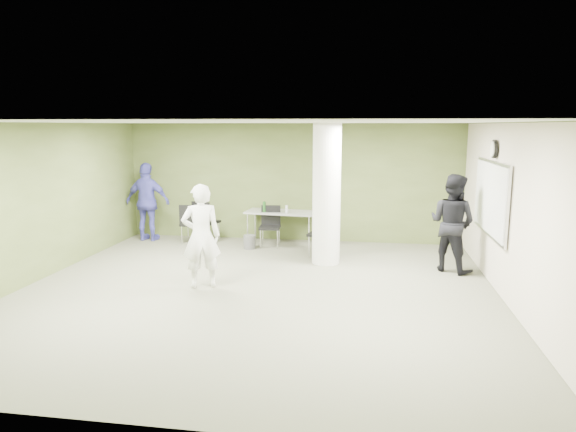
% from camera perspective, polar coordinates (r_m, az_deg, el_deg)
% --- Properties ---
extents(floor, '(8.00, 8.00, 0.00)m').
position_cam_1_polar(floor, '(8.73, -3.54, -8.33)').
color(floor, '#555644').
rests_on(floor, ground).
extents(ceiling, '(8.00, 8.00, 0.00)m').
position_cam_1_polar(ceiling, '(8.28, -3.75, 10.37)').
color(ceiling, white).
rests_on(ceiling, wall_back).
extents(wall_back, '(8.00, 2.80, 0.02)m').
position_cam_1_polar(wall_back, '(12.29, 0.41, 3.75)').
color(wall_back, '#485528').
rests_on(wall_back, floor).
extents(wall_left, '(0.02, 8.00, 2.80)m').
position_cam_1_polar(wall_left, '(10.05, -26.52, 1.26)').
color(wall_left, '#485528').
rests_on(wall_left, floor).
extents(wall_right_cream, '(0.02, 8.00, 2.80)m').
position_cam_1_polar(wall_right_cream, '(8.48, 23.76, 0.03)').
color(wall_right_cream, beige).
rests_on(wall_right_cream, floor).
extents(column, '(0.56, 0.56, 2.80)m').
position_cam_1_polar(column, '(10.21, 4.30, 2.42)').
color(column, silver).
rests_on(column, floor).
extents(whiteboard, '(0.05, 2.30, 1.30)m').
position_cam_1_polar(whiteboard, '(9.60, 21.57, 1.86)').
color(whiteboard, silver).
rests_on(whiteboard, wall_right_cream).
extents(wall_clock, '(0.06, 0.32, 0.32)m').
position_cam_1_polar(wall_clock, '(9.53, 21.91, 6.93)').
color(wall_clock, black).
rests_on(wall_clock, wall_right_cream).
extents(folding_table, '(1.68, 0.86, 1.02)m').
position_cam_1_polar(folding_table, '(11.97, -0.82, 0.29)').
color(folding_table, gray).
rests_on(folding_table, floor).
extents(wastebasket, '(0.27, 0.27, 0.31)m').
position_cam_1_polar(wastebasket, '(11.61, -4.31, -2.89)').
color(wastebasket, '#4C4C4C').
rests_on(wastebasket, floor).
extents(chair_back_left, '(0.49, 0.49, 0.94)m').
position_cam_1_polar(chair_back_left, '(12.18, -10.74, -0.54)').
color(chair_back_left, black).
rests_on(chair_back_left, floor).
extents(chair_back_right, '(0.62, 0.62, 1.01)m').
position_cam_1_polar(chair_back_right, '(12.20, -9.29, -0.28)').
color(chair_back_right, black).
rests_on(chair_back_right, floor).
extents(chair_table_left, '(0.50, 0.50, 0.93)m').
position_cam_1_polar(chair_table_left, '(11.76, -1.98, -0.77)').
color(chair_table_left, black).
rests_on(chair_table_left, floor).
extents(chair_table_right, '(0.60, 0.60, 1.01)m').
position_cam_1_polar(chair_table_right, '(10.89, 3.91, -1.40)').
color(chair_table_right, black).
rests_on(chair_table_right, floor).
extents(woman_white, '(0.76, 0.64, 1.79)m').
position_cam_1_polar(woman_white, '(8.83, -9.62, -2.22)').
color(woman_white, white).
rests_on(woman_white, floor).
extents(man_black, '(1.15, 1.10, 1.86)m').
position_cam_1_polar(man_black, '(10.17, 17.77, -0.74)').
color(man_black, black).
rests_on(man_black, floor).
extents(man_blue, '(1.13, 0.53, 1.88)m').
position_cam_1_polar(man_blue, '(12.74, -15.31, 1.52)').
color(man_blue, '#4444A8').
rests_on(man_blue, floor).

